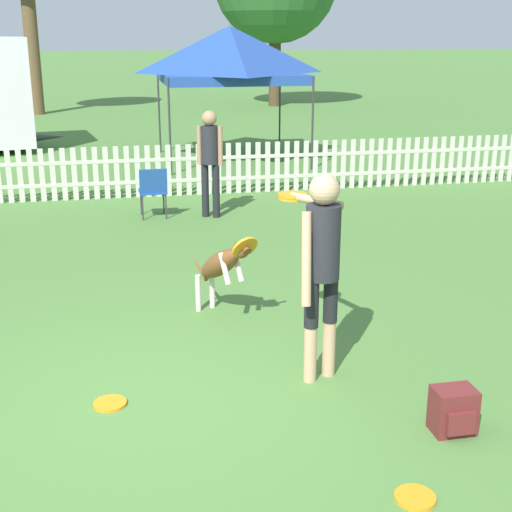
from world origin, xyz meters
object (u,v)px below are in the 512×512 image
object	(u,v)px
frisbee_near_handler	(110,404)
backpack_on_grass	(454,411)
leaping_dog	(222,264)
spectator_standing	(210,153)
canopy_tent_main	(230,54)
frisbee_near_dog	(415,497)
folding_chair_blue_left	(153,188)
handler_person	(320,252)

from	to	relation	value
frisbee_near_handler	backpack_on_grass	xyz separation A→B (m)	(2.45, -0.90, 0.16)
backpack_on_grass	leaping_dog	bearing A→B (deg)	118.14
spectator_standing	canopy_tent_main	bearing A→B (deg)	-76.00
leaping_dog	frisbee_near_dog	world-z (taller)	leaping_dog
leaping_dog	backpack_on_grass	size ratio (longest dim) A/B	3.23
frisbee_near_dog	folding_chair_blue_left	size ratio (longest dim) A/B	0.32
frisbee_near_dog	backpack_on_grass	size ratio (longest dim) A/B	0.76
handler_person	backpack_on_grass	world-z (taller)	handler_person
leaping_dog	spectator_standing	world-z (taller)	spectator_standing
frisbee_near_handler	folding_chair_blue_left	bearing A→B (deg)	82.97
folding_chair_blue_left	frisbee_near_dog	bearing A→B (deg)	97.34
handler_person	frisbee_near_handler	bearing A→B (deg)	162.63
handler_person	folding_chair_blue_left	xyz separation A→B (m)	(-1.01, 5.71, -0.62)
frisbee_near_dog	handler_person	bearing A→B (deg)	94.34
frisbee_near_dog	canopy_tent_main	xyz separation A→B (m)	(0.93, 12.48, 2.33)
backpack_on_grass	folding_chair_blue_left	size ratio (longest dim) A/B	0.43
frisbee_near_dog	frisbee_near_handler	bearing A→B (deg)	139.62
leaping_dog	frisbee_near_handler	xyz separation A→B (m)	(-1.14, -1.56, -0.58)
canopy_tent_main	spectator_standing	world-z (taller)	canopy_tent_main
spectator_standing	folding_chair_blue_left	bearing A→B (deg)	21.22
leaping_dog	frisbee_near_dog	bearing A→B (deg)	80.28
leaping_dog	folding_chair_blue_left	size ratio (longest dim) A/B	1.38
handler_person	folding_chair_blue_left	world-z (taller)	handler_person
handler_person	frisbee_near_dog	distance (m)	2.06
leaping_dog	frisbee_near_dog	size ratio (longest dim) A/B	4.27
folding_chair_blue_left	canopy_tent_main	bearing A→B (deg)	-113.70
leaping_dog	backpack_on_grass	world-z (taller)	leaping_dog
spectator_standing	frisbee_near_handler	bearing A→B (deg)	101.37
backpack_on_grass	frisbee_near_dog	bearing A→B (deg)	-130.44
backpack_on_grass	canopy_tent_main	distance (m)	11.99
folding_chair_blue_left	spectator_standing	size ratio (longest dim) A/B	0.48
canopy_tent_main	spectator_standing	distance (m)	5.41
backpack_on_grass	spectator_standing	world-z (taller)	spectator_standing
leaping_dog	frisbee_near_handler	world-z (taller)	leaping_dog
handler_person	folding_chair_blue_left	size ratio (longest dim) A/B	2.17
spectator_standing	handler_person	bearing A→B (deg)	118.13
folding_chair_blue_left	frisbee_near_handler	bearing A→B (deg)	81.64
backpack_on_grass	spectator_standing	size ratio (longest dim) A/B	0.21
leaping_dog	backpack_on_grass	xyz separation A→B (m)	(1.31, -2.45, -0.42)
handler_person	frisbee_near_dog	world-z (taller)	handler_person
backpack_on_grass	folding_chair_blue_left	distance (m)	6.99
backpack_on_grass	folding_chair_blue_left	world-z (taller)	folding_chair_blue_left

